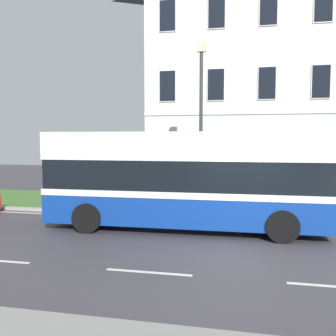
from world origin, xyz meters
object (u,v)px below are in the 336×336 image
object	(u,v)px
street_lamp_post	(201,115)
single_decker_bus	(186,178)
georgian_townhouse	(285,69)
litter_bin	(257,200)

from	to	relation	value
street_lamp_post	single_decker_bus	bearing A→B (deg)	-93.87
single_decker_bus	street_lamp_post	xyz separation A→B (m)	(0.18, 2.65, 2.24)
georgian_townhouse	street_lamp_post	bearing A→B (deg)	-113.82
georgian_townhouse	street_lamp_post	world-z (taller)	georgian_townhouse
georgian_townhouse	litter_bin	bearing A→B (deg)	-101.09
litter_bin	single_decker_bus	bearing A→B (deg)	-135.34
georgian_townhouse	street_lamp_post	distance (m)	10.67
georgian_townhouse	street_lamp_post	xyz separation A→B (m)	(-4.09, -9.26, -3.36)
georgian_townhouse	street_lamp_post	size ratio (longest dim) A/B	2.39
single_decker_bus	litter_bin	world-z (taller)	single_decker_bus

